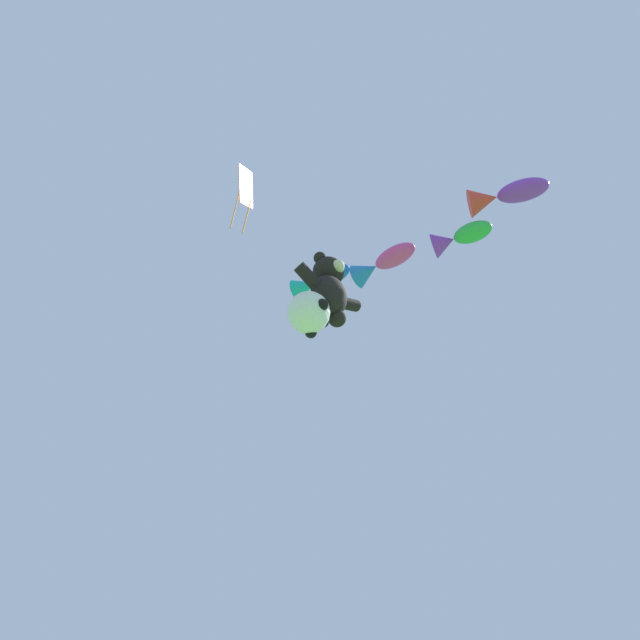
{
  "coord_description": "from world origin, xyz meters",
  "views": [
    {
      "loc": [
        -4.63,
        -3.23,
        1.54
      ],
      "look_at": [
        1.29,
        3.06,
        9.54
      ],
      "focal_mm": 28.0,
      "sensor_mm": 36.0,
      "label": 1
    }
  ],
  "objects_px": {
    "teddy_bear_kite": "(329,288)",
    "fish_kite_violet": "(503,195)",
    "fish_kite_magenta": "(380,264)",
    "fish_kite_emerald": "(458,238)",
    "fish_kite_cobalt": "(318,281)",
    "diamond_kite": "(245,189)",
    "soccer_ball_kite": "(309,313)"
  },
  "relations": [
    {
      "from": "fish_kite_emerald",
      "to": "fish_kite_cobalt",
      "type": "bearing_deg",
      "value": 107.38
    },
    {
      "from": "teddy_bear_kite",
      "to": "fish_kite_violet",
      "type": "relative_size",
      "value": 0.9
    },
    {
      "from": "fish_kite_magenta",
      "to": "diamond_kite",
      "type": "height_order",
      "value": "diamond_kite"
    },
    {
      "from": "teddy_bear_kite",
      "to": "fish_kite_emerald",
      "type": "relative_size",
      "value": 1.12
    },
    {
      "from": "fish_kite_violet",
      "to": "fish_kite_magenta",
      "type": "bearing_deg",
      "value": 106.26
    },
    {
      "from": "fish_kite_magenta",
      "to": "fish_kite_emerald",
      "type": "height_order",
      "value": "fish_kite_magenta"
    },
    {
      "from": "soccer_ball_kite",
      "to": "fish_kite_violet",
      "type": "bearing_deg",
      "value": -41.14
    },
    {
      "from": "soccer_ball_kite",
      "to": "fish_kite_magenta",
      "type": "relative_size",
      "value": 0.48
    },
    {
      "from": "fish_kite_violet",
      "to": "diamond_kite",
      "type": "relative_size",
      "value": 0.87
    },
    {
      "from": "soccer_ball_kite",
      "to": "fish_kite_magenta",
      "type": "distance_m",
      "value": 5.41
    },
    {
      "from": "fish_kite_cobalt",
      "to": "fish_kite_magenta",
      "type": "xyz_separation_m",
      "value": [
        0.58,
        -2.31,
        -0.58
      ]
    },
    {
      "from": "fish_kite_magenta",
      "to": "fish_kite_violet",
      "type": "relative_size",
      "value": 0.94
    },
    {
      "from": "fish_kite_emerald",
      "to": "fish_kite_violet",
      "type": "height_order",
      "value": "fish_kite_violet"
    },
    {
      "from": "soccer_ball_kite",
      "to": "fish_kite_cobalt",
      "type": "relative_size",
      "value": 0.48
    },
    {
      "from": "soccer_ball_kite",
      "to": "diamond_kite",
      "type": "xyz_separation_m",
      "value": [
        -1.68,
        0.88,
        4.26
      ]
    },
    {
      "from": "fish_kite_cobalt",
      "to": "fish_kite_violet",
      "type": "height_order",
      "value": "fish_kite_violet"
    },
    {
      "from": "fish_kite_violet",
      "to": "fish_kite_emerald",
      "type": "bearing_deg",
      "value": 99.64
    },
    {
      "from": "teddy_bear_kite",
      "to": "soccer_ball_kite",
      "type": "xyz_separation_m",
      "value": [
        -0.61,
        0.03,
        -1.23
      ]
    },
    {
      "from": "fish_kite_emerald",
      "to": "fish_kite_violet",
      "type": "bearing_deg",
      "value": -80.36
    },
    {
      "from": "soccer_ball_kite",
      "to": "fish_kite_cobalt",
      "type": "bearing_deg",
      "value": 43.7
    },
    {
      "from": "teddy_bear_kite",
      "to": "fish_kite_emerald",
      "type": "xyz_separation_m",
      "value": [
        3.45,
        -2.15,
        3.08
      ]
    },
    {
      "from": "teddy_bear_kite",
      "to": "fish_kite_magenta",
      "type": "height_order",
      "value": "fish_kite_magenta"
    },
    {
      "from": "fish_kite_violet",
      "to": "diamond_kite",
      "type": "bearing_deg",
      "value": 142.21
    },
    {
      "from": "fish_kite_magenta",
      "to": "fish_kite_violet",
      "type": "height_order",
      "value": "fish_kite_violet"
    },
    {
      "from": "fish_kite_emerald",
      "to": "soccer_ball_kite",
      "type": "bearing_deg",
      "value": 151.69
    },
    {
      "from": "fish_kite_violet",
      "to": "diamond_kite",
      "type": "xyz_separation_m",
      "value": [
        -6.01,
        4.66,
        -0.82
      ]
    },
    {
      "from": "fish_kite_cobalt",
      "to": "diamond_kite",
      "type": "xyz_separation_m",
      "value": [
        -4.28,
        -1.6,
        -0.7
      ]
    },
    {
      "from": "fish_kite_violet",
      "to": "fish_kite_cobalt",
      "type": "bearing_deg",
      "value": 105.46
    },
    {
      "from": "teddy_bear_kite",
      "to": "fish_kite_violet",
      "type": "height_order",
      "value": "fish_kite_violet"
    },
    {
      "from": "soccer_ball_kite",
      "to": "diamond_kite",
      "type": "bearing_deg",
      "value": 152.42
    },
    {
      "from": "soccer_ball_kite",
      "to": "fish_kite_emerald",
      "type": "relative_size",
      "value": 0.56
    },
    {
      "from": "fish_kite_cobalt",
      "to": "fish_kite_emerald",
      "type": "distance_m",
      "value": 4.94
    }
  ]
}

